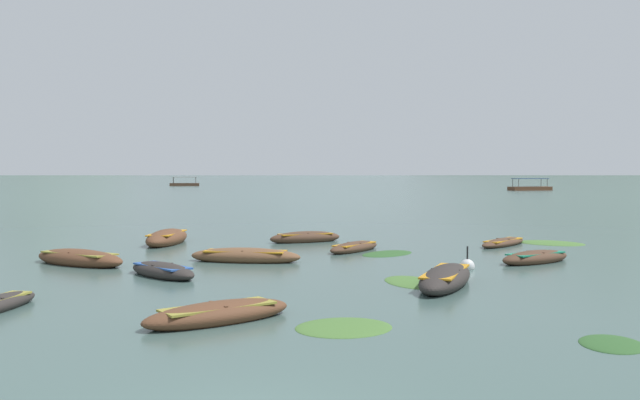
# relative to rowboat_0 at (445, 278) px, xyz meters

# --- Properties ---
(ground_plane) EXTENTS (6000.00, 6000.00, 0.00)m
(ground_plane) POSITION_rel_rowboat_0_xyz_m (-5.06, 1489.00, -0.23)
(ground_plane) COLOR #425B56
(mountain_1) EXTENTS (649.40, 649.40, 270.47)m
(mountain_1) POSITION_rel_rowboat_0_xyz_m (-663.22, 1645.71, 135.01)
(mountain_1) COLOR #56665B
(mountain_1) RESTS_ON ground
(mountain_2) EXTENTS (949.14, 949.14, 230.47)m
(mountain_2) POSITION_rel_rowboat_0_xyz_m (-48.42, 1740.77, 115.01)
(mountain_2) COLOR slate
(mountain_2) RESTS_ON ground
(mountain_3) EXTENTS (1077.69, 1077.69, 294.74)m
(mountain_3) POSITION_rel_rowboat_0_xyz_m (715.42, 1470.48, 147.14)
(mountain_3) COLOR #56665B
(mountain_3) RESTS_ON ground
(rowboat_0) EXTENTS (2.93, 4.67, 0.73)m
(rowboat_0) POSITION_rel_rowboat_0_xyz_m (0.00, 0.00, 0.00)
(rowboat_0) COLOR #2D2826
(rowboat_0) RESTS_ON ground
(rowboat_1) EXTENTS (3.31, 3.58, 0.43)m
(rowboat_1) POSITION_rel_rowboat_0_xyz_m (5.06, 10.94, -0.09)
(rowboat_1) COLOR #4C3323
(rowboat_1) RESTS_ON ground
(rowboat_2) EXTENTS (4.39, 3.51, 0.70)m
(rowboat_2) POSITION_rel_rowboat_0_xyz_m (-12.49, 5.00, -0.01)
(rowboat_2) COLOR brown
(rowboat_2) RESTS_ON ground
(rowboat_3) EXTENTS (4.43, 2.05, 0.66)m
(rowboat_3) POSITION_rel_rowboat_0_xyz_m (-6.44, 5.62, -0.02)
(rowboat_3) COLOR brown
(rowboat_3) RESTS_ON ground
(rowboat_4) EXTENTS (3.57, 2.90, 0.57)m
(rowboat_4) POSITION_rel_rowboat_0_xyz_m (4.51, 5.09, -0.05)
(rowboat_4) COLOR #4C3323
(rowboat_4) RESTS_ON ground
(rowboat_7) EXTENTS (3.65, 3.04, 0.58)m
(rowboat_7) POSITION_rel_rowboat_0_xyz_m (-6.17, -4.61, -0.05)
(rowboat_7) COLOR brown
(rowboat_7) RESTS_ON ground
(rowboat_8) EXTENTS (2.87, 3.46, 0.50)m
(rowboat_8) POSITION_rel_rowboat_0_xyz_m (-2.03, 8.96, -0.07)
(rowboat_8) COLOR #4C3323
(rowboat_8) RESTS_ON ground
(rowboat_9) EXTENTS (3.09, 3.23, 0.56)m
(rowboat_9) POSITION_rel_rowboat_0_xyz_m (-8.83, 2.10, -0.05)
(rowboat_9) COLOR #2D2826
(rowboat_9) RESTS_ON ground
(rowboat_10) EXTENTS (1.88, 4.70, 0.85)m
(rowboat_10) POSITION_rel_rowboat_0_xyz_m (-10.73, 12.19, 0.04)
(rowboat_10) COLOR brown
(rowboat_10) RESTS_ON ground
(rowboat_11) EXTENTS (3.81, 2.45, 0.66)m
(rowboat_11) POSITION_rel_rowboat_0_xyz_m (-4.13, 12.78, -0.02)
(rowboat_11) COLOR #4C3323
(rowboat_11) RESTS_ON ground
(ferry_0) EXTENTS (8.75, 4.68, 2.54)m
(ferry_0) POSITION_rel_rowboat_0_xyz_m (39.95, 108.57, 0.22)
(ferry_0) COLOR brown
(ferry_0) RESTS_ON ground
(ferry_1) EXTENTS (7.90, 3.95, 2.54)m
(ferry_1) POSITION_rel_rowboat_0_xyz_m (-35.17, 155.36, 0.22)
(ferry_1) COLOR #4C3323
(ferry_1) RESTS_ON ground
(mooring_buoy) EXTENTS (0.51, 0.51, 0.96)m
(mooring_buoy) POSITION_rel_rowboat_0_xyz_m (1.50, 3.40, -0.12)
(mooring_buoy) COLOR silver
(mooring_buoy) RESTS_ON ground
(weed_patch_1) EXTENTS (3.06, 3.16, 0.14)m
(weed_patch_1) POSITION_rel_rowboat_0_xyz_m (-0.73, 7.90, -0.23)
(weed_patch_1) COLOR #2D5628
(weed_patch_1) RESTS_ON ground
(weed_patch_2) EXTENTS (3.96, 3.84, 0.14)m
(weed_patch_2) POSITION_rel_rowboat_0_xyz_m (7.66, 11.89, -0.23)
(weed_patch_2) COLOR #477033
(weed_patch_2) RESTS_ON ground
(weed_patch_4) EXTENTS (2.76, 2.63, 0.14)m
(weed_patch_4) POSITION_rel_rowboat_0_xyz_m (-3.36, -5.28, -0.23)
(weed_patch_4) COLOR #477033
(weed_patch_4) RESTS_ON ground
(weed_patch_5) EXTENTS (2.13, 2.90, 0.14)m
(weed_patch_5) POSITION_rel_rowboat_0_xyz_m (-0.87, 0.64, -0.23)
(weed_patch_5) COLOR #477033
(weed_patch_5) RESTS_ON ground
(weed_patch_6) EXTENTS (1.68, 1.87, 0.14)m
(weed_patch_6) POSITION_rel_rowboat_0_xyz_m (1.82, -6.83, -0.23)
(weed_patch_6) COLOR #2D5628
(weed_patch_6) RESTS_ON ground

